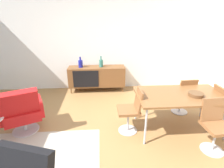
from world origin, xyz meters
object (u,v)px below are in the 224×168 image
dining_table (180,96)px  dining_chair_back_right (183,94)px  sideboard (97,76)px  vase_sculptural_dark (81,64)px  wooden_bowl_on_table (196,94)px  dining_chair_near_window (132,109)px  lounge_chair_red (22,111)px  vase_cobalt (101,63)px  dining_chair_front_right (215,124)px  dining_chair_far_end (224,106)px

dining_table → dining_chair_back_right: bearing=57.6°
dining_chair_back_right → sideboard: bearing=143.0°
vase_sculptural_dark → wooden_bowl_on_table: size_ratio=1.13×
dining_chair_back_right → wooden_bowl_on_table: bearing=-100.8°
dining_chair_near_window → lounge_chair_red: size_ratio=0.90×
vase_cobalt → dining_chair_near_window: (0.53, -2.00, -0.36)m
lounge_chair_red → dining_chair_front_right: bearing=-11.2°
dining_chair_near_window → sideboard: bearing=108.4°
vase_cobalt → lounge_chair_red: size_ratio=0.33×
dining_chair_far_end → dining_chair_back_right: (-0.53, 0.56, 0.00)m
wooden_bowl_on_table → dining_chair_near_window: size_ratio=0.30×
vase_sculptural_dark → dining_chair_near_window: 2.31m
dining_chair_far_end → dining_chair_front_right: bearing=-134.1°
vase_cobalt → vase_sculptural_dark: vase_cobalt is taller
dining_chair_far_end → dining_table: bearing=-179.9°
wooden_bowl_on_table → dining_chair_far_end: bearing=7.7°
vase_sculptural_dark → dining_chair_far_end: vase_sculptural_dark is taller
dining_chair_near_window → dining_chair_back_right: same height
dining_chair_back_right → lounge_chair_red: (-3.24, -0.48, -0.00)m
dining_table → lounge_chair_red: bearing=178.3°
dining_table → dining_chair_near_window: (-0.89, 0.00, -0.23)m
dining_chair_front_right → sideboard: bearing=126.6°
dining_table → dining_chair_front_right: (0.35, -0.56, -0.23)m
vase_sculptural_dark → wooden_bowl_on_table: (2.23, -2.09, -0.06)m
vase_sculptural_dark → dining_chair_near_window: (1.11, -2.00, -0.36)m
vase_cobalt → sideboard: bearing=-179.2°
sideboard → dining_table: bearing=-52.1°
dining_table → dining_chair_front_right: size_ratio=1.87×
wooden_bowl_on_table → lounge_chair_red: size_ratio=0.27×
dining_chair_near_window → dining_chair_back_right: (1.24, 0.56, 0.00)m
dining_table → dining_chair_front_right: 0.70m
sideboard → lounge_chair_red: 2.33m
dining_chair_far_end → lounge_chair_red: size_ratio=0.90×
dining_chair_back_right → lounge_chair_red: lounge_chair_red is taller
dining_chair_back_right → dining_chair_front_right: bearing=-90.4°
dining_chair_front_right → vase_cobalt: bearing=124.6°
vase_sculptural_dark → dining_table: 2.83m
dining_chair_back_right → dining_chair_far_end: bearing=-46.2°
dining_chair_back_right → dining_chair_front_right: (-0.01, -1.12, 0.00)m
vase_cobalt → dining_chair_back_right: bearing=-39.1°
vase_sculptural_dark → dining_chair_far_end: size_ratio=0.34×
dining_table → lounge_chair_red: lounge_chair_red is taller
sideboard → vase_sculptural_dark: 0.59m
dining_chair_near_window → dining_chair_back_right: size_ratio=1.00×
lounge_chair_red → wooden_bowl_on_table: bearing=-3.2°
dining_chair_far_end → dining_chair_front_right: 0.78m
sideboard → lounge_chair_red: size_ratio=1.69×
dining_chair_near_window → lounge_chair_red: 2.00m
sideboard → dining_chair_front_right: dining_chair_front_right is taller
vase_sculptural_dark → dining_chair_front_right: bearing=-47.5°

